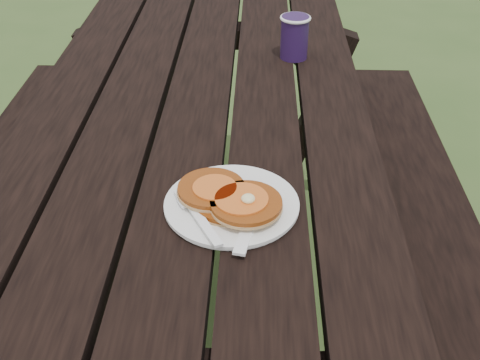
{
  "coord_description": "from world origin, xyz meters",
  "views": [
    {
      "loc": [
        0.14,
        -1.13,
        1.37
      ],
      "look_at": [
        0.11,
        -0.31,
        0.8
      ],
      "focal_mm": 45.0,
      "sensor_mm": 36.0,
      "label": 1
    }
  ],
  "objects_px": {
    "picnic_table": "(201,248)",
    "plate": "(232,205)",
    "coffee_cup": "(295,35)",
    "pancake_stack": "(229,198)"
  },
  "relations": [
    {
      "from": "picnic_table",
      "to": "coffee_cup",
      "type": "height_order",
      "value": "coffee_cup"
    },
    {
      "from": "pancake_stack",
      "to": "picnic_table",
      "type": "bearing_deg",
      "value": 105.4
    },
    {
      "from": "pancake_stack",
      "to": "plate",
      "type": "bearing_deg",
      "value": 68.16
    },
    {
      "from": "plate",
      "to": "pancake_stack",
      "type": "bearing_deg",
      "value": -111.84
    },
    {
      "from": "picnic_table",
      "to": "coffee_cup",
      "type": "xyz_separation_m",
      "value": [
        0.22,
        0.31,
        0.44
      ]
    },
    {
      "from": "picnic_table",
      "to": "pancake_stack",
      "type": "height_order",
      "value": "pancake_stack"
    },
    {
      "from": "plate",
      "to": "picnic_table",
      "type": "bearing_deg",
      "value": 106.28
    },
    {
      "from": "picnic_table",
      "to": "pancake_stack",
      "type": "bearing_deg",
      "value": -74.6
    },
    {
      "from": "picnic_table",
      "to": "plate",
      "type": "xyz_separation_m",
      "value": [
        0.09,
        -0.32,
        0.39
      ]
    },
    {
      "from": "picnic_table",
      "to": "coffee_cup",
      "type": "bearing_deg",
      "value": 53.95
    }
  ]
}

